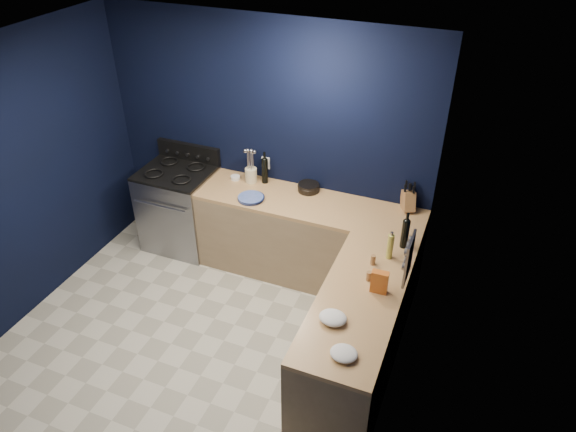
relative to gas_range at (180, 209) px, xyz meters
The scene contains 28 objects.
floor 1.76m from the gas_range, 56.78° to the right, with size 3.50×3.50×0.02m, color beige.
ceiling 2.74m from the gas_range, 56.78° to the right, with size 3.50×3.50×0.02m, color silver.
wall_back 1.30m from the gas_range, 20.08° to the left, with size 3.50×0.02×2.60m, color black.
wall_right 3.16m from the gas_range, 27.83° to the right, with size 0.02×3.50×2.60m, color black.
wall_left 1.85m from the gas_range, 120.31° to the right, with size 0.02×3.50×2.60m, color black.
cab_back 1.53m from the gas_range, ahead, with size 2.30×0.63×0.86m, color #927958.
top_back 1.59m from the gas_range, ahead, with size 2.30×0.63×0.04m, color brown.
cab_right 2.62m from the gas_range, 25.64° to the right, with size 0.63×1.67×0.86m, color #927958.
top_right 2.66m from the gas_range, 25.64° to the right, with size 0.63×1.67×0.04m, color brown.
gas_range is the anchor object (origin of this frame).
oven_door 0.32m from the gas_range, 90.00° to the right, with size 0.59×0.02×0.42m, color black.
cooktop 0.48m from the gas_range, ahead, with size 0.76×0.66×0.03m, color black.
backguard 0.65m from the gas_range, 90.00° to the left, with size 0.76×0.06×0.20m, color black.
spice_panel 2.89m from the gas_range, 18.08° to the right, with size 0.02×0.28×0.38m, color gray.
wall_outlet 1.16m from the gas_range, 18.88° to the left, with size 0.09×0.02×0.13m, color white.
plate_stack 1.08m from the gas_range, ahead, with size 0.26×0.26×0.03m, color #3C5A8F.
ramekin 0.80m from the gas_range, 14.55° to the left, with size 0.10×0.10×0.04m, color white.
utensil_crock 0.99m from the gas_range, 12.66° to the left, with size 0.13×0.13×0.16m, color beige.
wine_bottle_back 1.14m from the gas_range, 13.29° to the left, with size 0.07×0.07×0.27m, color black.
lemon_basket 1.54m from the gas_range, ahead, with size 0.22×0.22×0.08m, color black.
knife_block 2.53m from the gas_range, ahead, with size 0.11×0.18×0.19m, color brown.
wine_bottle_right 2.63m from the gas_range, ahead, with size 0.07×0.07×0.27m, color black.
oil_bottle 2.59m from the gas_range, 12.67° to the right, with size 0.05×0.05×0.24m, color #ABA63F.
spice_jar_near 2.51m from the gas_range, 16.37° to the right, with size 0.04×0.04×0.09m, color olive.
spice_jar_far 2.59m from the gas_range, 20.80° to the right, with size 0.04×0.04×0.08m, color olive.
crouton_bag 2.74m from the gas_range, 22.08° to the right, with size 0.13×0.06×0.19m, color #AE0A27.
towel_front 2.72m from the gas_range, 32.87° to the right, with size 0.21×0.18×0.07m, color white.
towel_end 3.02m from the gas_range, 35.74° to the right, with size 0.19×0.17×0.06m, color white.
Camera 1 is at (2.06, -2.76, 3.71)m, focal length 32.98 mm.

